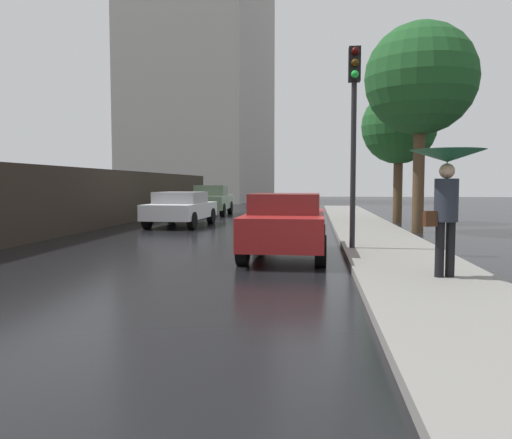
{
  "coord_description": "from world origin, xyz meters",
  "views": [
    {
      "loc": [
        3.33,
        -4.31,
        1.59
      ],
      "look_at": [
        2.19,
        5.7,
        0.88
      ],
      "focal_mm": 35.84,
      "sensor_mm": 36.0,
      "label": 1
    }
  ],
  "objects_px": {
    "car_red_near_kerb": "(286,224)",
    "pedestrian_with_umbrella_near": "(447,176)",
    "street_tree_near": "(421,80)",
    "car_white_behind_camera": "(181,208)",
    "car_green_mid_road": "(211,200)",
    "traffic_light": "(354,110)",
    "street_tree_mid": "(399,127)"
  },
  "relations": [
    {
      "from": "pedestrian_with_umbrella_near",
      "to": "car_white_behind_camera",
      "type": "bearing_deg",
      "value": 106.93
    },
    {
      "from": "car_red_near_kerb",
      "to": "car_white_behind_camera",
      "type": "distance_m",
      "value": 8.81
    },
    {
      "from": "car_red_near_kerb",
      "to": "street_tree_near",
      "type": "distance_m",
      "value": 8.41
    },
    {
      "from": "car_red_near_kerb",
      "to": "street_tree_mid",
      "type": "bearing_deg",
      "value": 69.62
    },
    {
      "from": "car_white_behind_camera",
      "to": "street_tree_mid",
      "type": "distance_m",
      "value": 9.37
    },
    {
      "from": "car_white_behind_camera",
      "to": "street_tree_near",
      "type": "relative_size",
      "value": 0.61
    },
    {
      "from": "car_green_mid_road",
      "to": "traffic_light",
      "type": "relative_size",
      "value": 0.88
    },
    {
      "from": "street_tree_near",
      "to": "car_white_behind_camera",
      "type": "bearing_deg",
      "value": 169.43
    },
    {
      "from": "car_red_near_kerb",
      "to": "traffic_light",
      "type": "bearing_deg",
      "value": 23.33
    },
    {
      "from": "car_red_near_kerb",
      "to": "street_tree_near",
      "type": "relative_size",
      "value": 0.59
    },
    {
      "from": "car_green_mid_road",
      "to": "street_tree_near",
      "type": "height_order",
      "value": "street_tree_near"
    },
    {
      "from": "street_tree_near",
      "to": "street_tree_mid",
      "type": "relative_size",
      "value": 1.25
    },
    {
      "from": "pedestrian_with_umbrella_near",
      "to": "street_tree_near",
      "type": "height_order",
      "value": "street_tree_near"
    },
    {
      "from": "car_white_behind_camera",
      "to": "street_tree_near",
      "type": "height_order",
      "value": "street_tree_near"
    },
    {
      "from": "street_tree_near",
      "to": "car_red_near_kerb",
      "type": "bearing_deg",
      "value": -123.17
    },
    {
      "from": "car_green_mid_road",
      "to": "traffic_light",
      "type": "distance_m",
      "value": 15.41
    },
    {
      "from": "car_red_near_kerb",
      "to": "traffic_light",
      "type": "relative_size",
      "value": 0.89
    },
    {
      "from": "car_green_mid_road",
      "to": "street_tree_near",
      "type": "relative_size",
      "value": 0.58
    },
    {
      "from": "car_red_near_kerb",
      "to": "traffic_light",
      "type": "distance_m",
      "value": 2.98
    },
    {
      "from": "traffic_light",
      "to": "street_tree_mid",
      "type": "xyz_separation_m",
      "value": [
        2.54,
        9.77,
        0.65
      ]
    },
    {
      "from": "car_white_behind_camera",
      "to": "traffic_light",
      "type": "relative_size",
      "value": 0.92
    },
    {
      "from": "street_tree_near",
      "to": "street_tree_mid",
      "type": "distance_m",
      "value": 4.42
    },
    {
      "from": "car_red_near_kerb",
      "to": "pedestrian_with_umbrella_near",
      "type": "bearing_deg",
      "value": -46.91
    },
    {
      "from": "street_tree_near",
      "to": "car_green_mid_road",
      "type": "bearing_deg",
      "value": 135.37
    },
    {
      "from": "traffic_light",
      "to": "street_tree_mid",
      "type": "relative_size",
      "value": 0.82
    },
    {
      "from": "car_red_near_kerb",
      "to": "pedestrian_with_umbrella_near",
      "type": "height_order",
      "value": "pedestrian_with_umbrella_near"
    },
    {
      "from": "traffic_light",
      "to": "car_red_near_kerb",
      "type": "bearing_deg",
      "value": -157.42
    },
    {
      "from": "car_red_near_kerb",
      "to": "street_tree_mid",
      "type": "xyz_separation_m",
      "value": [
        4.01,
        10.38,
        3.16
      ]
    },
    {
      "from": "car_red_near_kerb",
      "to": "car_green_mid_road",
      "type": "relative_size",
      "value": 1.01
    },
    {
      "from": "car_red_near_kerb",
      "to": "street_tree_near",
      "type": "xyz_separation_m",
      "value": [
        3.98,
        6.09,
        4.22
      ]
    },
    {
      "from": "car_red_near_kerb",
      "to": "pedestrian_with_umbrella_near",
      "type": "xyz_separation_m",
      "value": [
        2.63,
        -2.89,
        1.0
      ]
    },
    {
      "from": "traffic_light",
      "to": "street_tree_near",
      "type": "xyz_separation_m",
      "value": [
        2.51,
        5.48,
        1.7
      ]
    }
  ]
}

